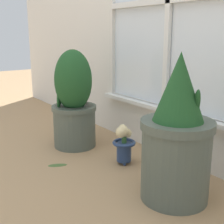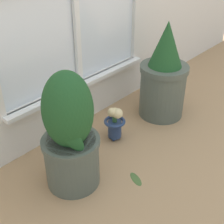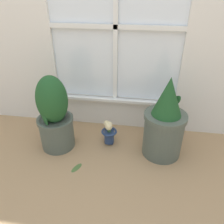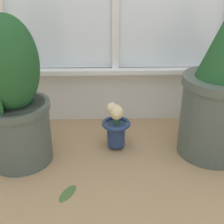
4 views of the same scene
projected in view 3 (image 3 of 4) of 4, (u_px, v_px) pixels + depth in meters
The scene contains 5 objects.
ground_plane at pixel (104, 169), 1.68m from camera, with size 10.00×10.00×0.00m, color tan.
potted_plant_left at pixel (54, 116), 1.77m from camera, with size 0.30×0.30×0.65m.
potted_plant_right at pixel (165, 123), 1.69m from camera, with size 0.33×0.33×0.68m.
flower_vase at pixel (109, 131), 1.88m from camera, with size 0.14×0.14×0.23m.
fallen_leaf at pixel (77, 167), 1.69m from camera, with size 0.09×0.12×0.01m.
Camera 3 is at (0.25, -1.19, 1.24)m, focal length 35.00 mm.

